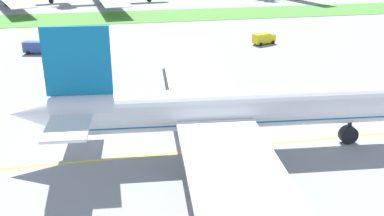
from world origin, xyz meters
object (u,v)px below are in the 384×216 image
object	(u,v)px
airliner_foreground	(223,109)
service_truck_baggage_loader	(264,38)
service_truck_fuel_bowser	(37,47)
service_truck_catering_van	(177,54)

from	to	relation	value
airliner_foreground	service_truck_baggage_loader	bearing A→B (deg)	64.76
service_truck_baggage_loader	service_truck_fuel_bowser	world-z (taller)	service_truck_fuel_bowser
airliner_foreground	service_truck_fuel_bowser	bearing A→B (deg)	117.49
service_truck_baggage_loader	service_truck_catering_van	size ratio (longest dim) A/B	1.07
airliner_foreground	service_truck_fuel_bowser	size ratio (longest dim) A/B	12.56
airliner_foreground	service_truck_baggage_loader	size ratio (longest dim) A/B	12.90
service_truck_fuel_bowser	service_truck_catering_van	bearing A→B (deg)	-22.43
airliner_foreground	service_truck_fuel_bowser	xyz separation A→B (m)	(-28.91, 55.55, -3.94)
service_truck_baggage_loader	service_truck_catering_van	distance (m)	26.30
service_truck_baggage_loader	service_truck_fuel_bowser	xyz separation A→B (m)	(-54.36, 1.56, 0.04)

